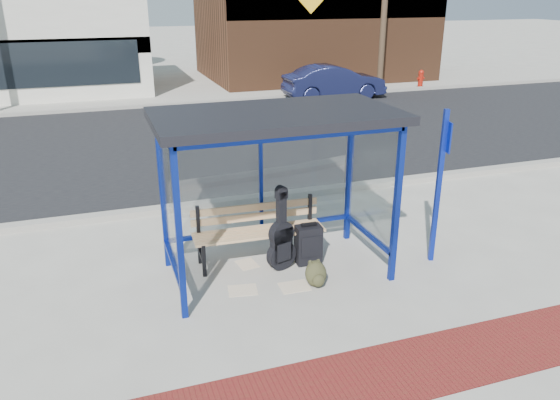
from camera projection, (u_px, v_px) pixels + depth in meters
name	position (u px, v px, depth m)	size (l,w,h in m)	color
ground	(277.00, 272.00, 8.14)	(120.00, 120.00, 0.00)	#B2ADA0
brick_paver_strip	(354.00, 382.00, 5.85)	(60.00, 1.00, 0.01)	maroon
curb_near	(230.00, 202.00, 10.68)	(60.00, 0.25, 0.12)	gray
street_asphalt	(185.00, 141.00, 15.20)	(60.00, 10.00, 0.00)	black
curb_far	(161.00, 105.00, 19.69)	(60.00, 0.25, 0.12)	gray
far_sidewalk	(155.00, 97.00, 21.38)	(60.00, 4.00, 0.01)	#B2ADA0
bus_shelter	(275.00, 136.00, 7.46)	(3.30, 1.80, 2.42)	navy
storefront_brown	(312.00, 7.00, 25.73)	(10.00, 7.08, 6.40)	#59331E
bench	(258.00, 228.00, 8.32)	(2.02, 0.57, 0.94)	black
guitar_bag	(281.00, 241.00, 8.08)	(0.47, 0.25, 1.25)	black
suitcase	(308.00, 245.00, 8.30)	(0.40, 0.27, 0.67)	black
backpack	(316.00, 275.00, 7.70)	(0.32, 0.29, 0.38)	#31301B
sign_post	(440.00, 179.00, 8.04)	(0.13, 0.29, 2.37)	#0E229B
newspaper_a	(243.00, 290.00, 7.64)	(0.40, 0.32, 0.01)	white
newspaper_b	(294.00, 287.00, 7.73)	(0.42, 0.33, 0.01)	white
newspaper_c	(247.00, 264.00, 8.37)	(0.36, 0.28, 0.01)	white
parked_car	(334.00, 82.00, 20.91)	(1.35, 3.88, 1.28)	#171C41
fire_hydrant	(421.00, 78.00, 23.20)	(0.35, 0.23, 0.78)	#A7180B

